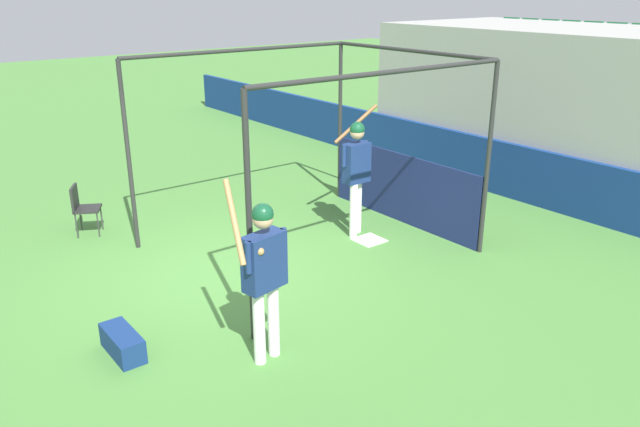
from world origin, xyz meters
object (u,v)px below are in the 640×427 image
Objects in this scene: player_batter at (356,167)px; folding_chair at (82,205)px; equipment_bag at (123,343)px; player_waiting at (264,267)px.

player_batter is 2.46× the size of folding_chair.
equipment_bag is at bearing 16.35° from folding_chair.
player_waiting is at bearing -146.10° from player_batter.
folding_chair is at bearing 141.64° from player_batter.
player_batter is 4.55m from folding_chair.
player_waiting reaches higher than folding_chair.
player_batter is 4.68m from equipment_bag.
player_batter reaches higher than equipment_bag.
player_batter is 0.98× the size of player_waiting.
player_waiting is 5.00m from folding_chair.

